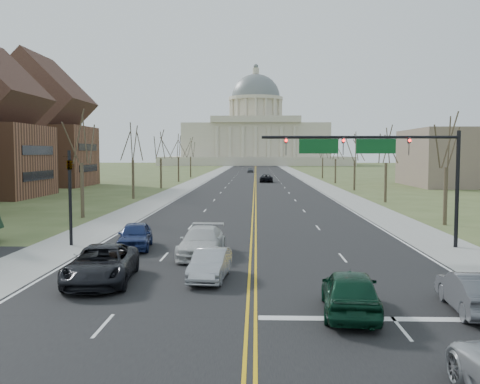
# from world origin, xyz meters

# --- Properties ---
(ground) EXTENTS (600.00, 600.00, 0.00)m
(ground) POSITION_xyz_m (0.00, 0.00, 0.00)
(ground) COLOR #435329
(ground) RESTS_ON ground
(road) EXTENTS (20.00, 380.00, 0.01)m
(road) POSITION_xyz_m (0.00, 110.00, 0.01)
(road) COLOR black
(road) RESTS_ON ground
(cross_road) EXTENTS (120.00, 14.00, 0.01)m
(cross_road) POSITION_xyz_m (0.00, 6.00, 0.01)
(cross_road) COLOR black
(cross_road) RESTS_ON ground
(sidewalk_left) EXTENTS (4.00, 380.00, 0.03)m
(sidewalk_left) POSITION_xyz_m (-12.00, 110.00, 0.01)
(sidewalk_left) COLOR gray
(sidewalk_left) RESTS_ON ground
(sidewalk_right) EXTENTS (4.00, 380.00, 0.03)m
(sidewalk_right) POSITION_xyz_m (12.00, 110.00, 0.01)
(sidewalk_right) COLOR gray
(sidewalk_right) RESTS_ON ground
(center_line) EXTENTS (0.42, 380.00, 0.01)m
(center_line) POSITION_xyz_m (0.00, 110.00, 0.01)
(center_line) COLOR gold
(center_line) RESTS_ON road
(edge_line_left) EXTENTS (0.15, 380.00, 0.01)m
(edge_line_left) POSITION_xyz_m (-9.80, 110.00, 0.01)
(edge_line_left) COLOR silver
(edge_line_left) RESTS_ON road
(edge_line_right) EXTENTS (0.15, 380.00, 0.01)m
(edge_line_right) POSITION_xyz_m (9.80, 110.00, 0.01)
(edge_line_right) COLOR silver
(edge_line_right) RESTS_ON road
(stop_bar) EXTENTS (9.50, 0.50, 0.01)m
(stop_bar) POSITION_xyz_m (5.00, -1.00, 0.01)
(stop_bar) COLOR silver
(stop_bar) RESTS_ON road
(capitol) EXTENTS (90.00, 60.00, 50.00)m
(capitol) POSITION_xyz_m (0.00, 249.91, 14.20)
(capitol) COLOR beige
(capitol) RESTS_ON ground
(signal_mast) EXTENTS (12.12, 0.44, 7.20)m
(signal_mast) POSITION_xyz_m (7.45, 13.50, 5.76)
(signal_mast) COLOR black
(signal_mast) RESTS_ON ground
(signal_left) EXTENTS (0.32, 0.36, 6.00)m
(signal_left) POSITION_xyz_m (-11.50, 13.50, 3.71)
(signal_left) COLOR black
(signal_left) RESTS_ON ground
(tree_r_0) EXTENTS (3.74, 3.74, 8.50)m
(tree_r_0) POSITION_xyz_m (15.50, 24.00, 6.55)
(tree_r_0) COLOR #3C3123
(tree_r_0) RESTS_ON ground
(tree_l_0) EXTENTS (3.96, 3.96, 9.00)m
(tree_l_0) POSITION_xyz_m (-15.50, 28.00, 6.94)
(tree_l_0) COLOR #3C3123
(tree_l_0) RESTS_ON ground
(tree_r_1) EXTENTS (3.74, 3.74, 8.50)m
(tree_r_1) POSITION_xyz_m (15.50, 44.00, 6.55)
(tree_r_1) COLOR #3C3123
(tree_r_1) RESTS_ON ground
(tree_l_1) EXTENTS (3.96, 3.96, 9.00)m
(tree_l_1) POSITION_xyz_m (-15.50, 48.00, 6.94)
(tree_l_1) COLOR #3C3123
(tree_l_1) RESTS_ON ground
(tree_r_2) EXTENTS (3.74, 3.74, 8.50)m
(tree_r_2) POSITION_xyz_m (15.50, 64.00, 6.55)
(tree_r_2) COLOR #3C3123
(tree_r_2) RESTS_ON ground
(tree_l_2) EXTENTS (3.96, 3.96, 9.00)m
(tree_l_2) POSITION_xyz_m (-15.50, 68.00, 6.94)
(tree_l_2) COLOR #3C3123
(tree_l_2) RESTS_ON ground
(tree_r_3) EXTENTS (3.74, 3.74, 8.50)m
(tree_r_3) POSITION_xyz_m (15.50, 84.00, 6.55)
(tree_r_3) COLOR #3C3123
(tree_r_3) RESTS_ON ground
(tree_l_3) EXTENTS (3.96, 3.96, 9.00)m
(tree_l_3) POSITION_xyz_m (-15.50, 88.00, 6.94)
(tree_l_3) COLOR #3C3123
(tree_l_3) RESTS_ON ground
(tree_r_4) EXTENTS (3.74, 3.74, 8.50)m
(tree_r_4) POSITION_xyz_m (15.50, 104.00, 6.55)
(tree_r_4) COLOR #3C3123
(tree_r_4) RESTS_ON ground
(tree_l_4) EXTENTS (3.96, 3.96, 9.00)m
(tree_l_4) POSITION_xyz_m (-15.50, 108.00, 6.94)
(tree_l_4) COLOR #3C3123
(tree_l_4) RESTS_ON ground
(bldg_left_far) EXTENTS (17.10, 14.28, 23.25)m
(bldg_left_far) POSITION_xyz_m (-38.00, 74.00, 9.54)
(bldg_left_far) COLOR brown
(bldg_left_far) RESTS_ON ground
(car_nb_inner_lead) EXTENTS (2.42, 5.07, 1.67)m
(car_nb_inner_lead) POSITION_xyz_m (3.57, -0.49, 0.85)
(car_nb_inner_lead) COLOR #0B3120
(car_nb_inner_lead) RESTS_ON road
(car_nb_outer_lead) EXTENTS (1.89, 4.65, 1.50)m
(car_nb_outer_lead) POSITION_xyz_m (8.12, -0.04, 0.76)
(car_nb_outer_lead) COLOR #505258
(car_nb_outer_lead) RESTS_ON road
(car_sb_inner_lead) EXTENTS (1.84, 4.33, 1.39)m
(car_sb_inner_lead) POSITION_xyz_m (-1.94, 4.70, 0.71)
(car_sb_inner_lead) COLOR #9FA0A6
(car_sb_inner_lead) RESTS_ON road
(car_sb_outer_lead) EXTENTS (3.24, 6.14, 1.65)m
(car_sb_outer_lead) POSITION_xyz_m (-6.79, 3.97, 0.84)
(car_sb_outer_lead) COLOR black
(car_sb_outer_lead) RESTS_ON road
(car_sb_inner_second) EXTENTS (2.54, 5.73, 1.63)m
(car_sb_inner_second) POSITION_xyz_m (-2.88, 10.20, 0.83)
(car_sb_inner_second) COLOR silver
(car_sb_inner_second) RESTS_ON road
(car_sb_outer_second) EXTENTS (2.42, 4.88, 1.60)m
(car_sb_outer_second) POSITION_xyz_m (-7.20, 12.54, 0.81)
(car_sb_outer_second) COLOR navy
(car_sb_outer_second) RESTS_ON road
(car_far_nb) EXTENTS (2.67, 5.65, 1.56)m
(car_far_nb) POSITION_xyz_m (2.22, 87.25, 0.79)
(car_far_nb) COLOR black
(car_far_nb) RESTS_ON road
(car_far_sb) EXTENTS (1.90, 4.40, 1.48)m
(car_far_sb) POSITION_xyz_m (-1.53, 139.21, 0.75)
(car_far_sb) COLOR #53555B
(car_far_sb) RESTS_ON road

